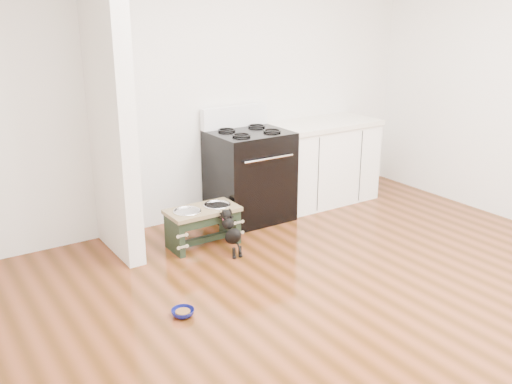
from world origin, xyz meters
The scene contains 8 objects.
ground centered at (0.00, 0.00, 0.00)m, with size 5.00×5.00×0.00m, color #44240C.
room_shell centered at (0.00, 0.00, 1.62)m, with size 5.00×5.00×5.00m.
partition_wall centered at (-1.18, 2.10, 1.35)m, with size 0.15×0.80×2.70m, color silver.
oven_range centered at (0.25, 2.16, 0.48)m, with size 0.76×0.69×1.14m.
cabinet_run centered at (1.23, 2.18, 0.45)m, with size 1.24×0.64×0.91m.
dog_feeder centered at (-0.49, 1.79, 0.26)m, with size 0.66×0.35×0.38m.
puppy centered at (-0.37, 1.49, 0.22)m, with size 0.12×0.34×0.40m.
floor_bowl centered at (-1.22, 0.76, 0.03)m, with size 0.19×0.19×0.05m.
Camera 1 is at (-2.77, -2.55, 2.14)m, focal length 40.00 mm.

